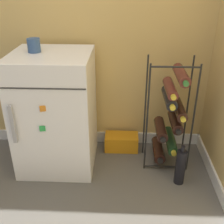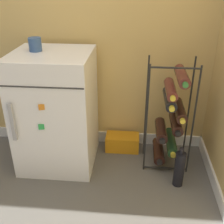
% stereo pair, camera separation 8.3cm
% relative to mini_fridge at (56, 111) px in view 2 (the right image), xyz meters
% --- Properties ---
extents(ground_plane, '(14.00, 14.00, 0.00)m').
position_rel_mini_fridge_xyz_m(ground_plane, '(0.27, -0.34, -0.41)').
color(ground_plane, '#56544F').
extents(mini_fridge, '(0.51, 0.51, 0.82)m').
position_rel_mini_fridge_xyz_m(mini_fridge, '(0.00, 0.00, 0.00)').
color(mini_fridge, white).
rests_on(mini_fridge, ground_plane).
extents(wine_rack, '(0.31, 0.32, 0.79)m').
position_rel_mini_fridge_xyz_m(wine_rack, '(0.79, 0.03, -0.03)').
color(wine_rack, black).
rests_on(wine_rack, ground_plane).
extents(soda_box, '(0.26, 0.14, 0.13)m').
position_rel_mini_fridge_xyz_m(soda_box, '(0.46, 0.18, -0.35)').
color(soda_box, orange).
rests_on(soda_box, ground_plane).
extents(fridge_top_cup, '(0.08, 0.08, 0.09)m').
position_rel_mini_fridge_xyz_m(fridge_top_cup, '(-0.10, 0.03, 0.45)').
color(fridge_top_cup, '#335184').
rests_on(fridge_top_cup, mini_fridge).
extents(loose_bottle_floor, '(0.07, 0.07, 0.29)m').
position_rel_mini_fridge_xyz_m(loose_bottle_floor, '(0.85, -0.20, -0.28)').
color(loose_bottle_floor, black).
rests_on(loose_bottle_floor, ground_plane).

